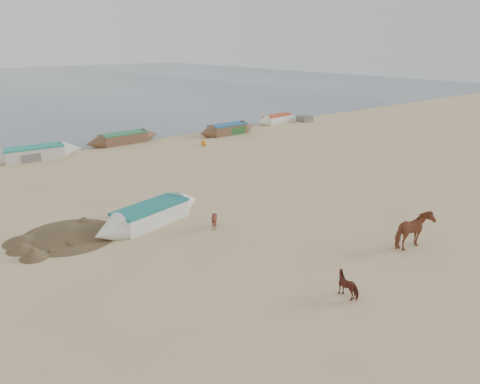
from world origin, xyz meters
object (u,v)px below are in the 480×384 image
Objects in this scene: cow_adult at (414,231)px; calf_right at (349,284)px; calf_front at (214,220)px; near_canoe at (151,214)px.

cow_adult is 4.90m from calf_right.
calf_right is (-4.83, -0.73, -0.34)m from cow_adult.
near_canoe reaches higher than calf_front.
near_canoe is (-6.75, 8.80, -0.30)m from cow_adult.
calf_front is 2.93m from near_canoe.
calf_front is (-4.92, 6.51, -0.32)m from cow_adult.
calf_front reaches higher than calf_right.
calf_right is 9.72m from near_canoe.
cow_adult is at bearing 29.73° from calf_front.
calf_front is 7.23m from calf_right.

